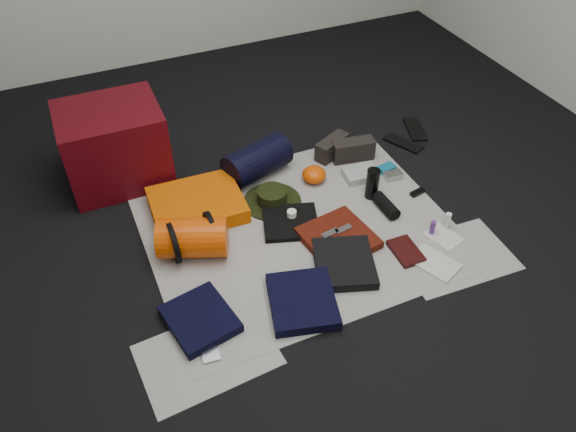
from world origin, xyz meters
name	(u,v)px	position (x,y,z in m)	size (l,w,h in m)	color
floor	(300,232)	(0.00, 0.00, -0.01)	(4.50, 4.50, 0.02)	black
newspaper_mat	(300,230)	(0.00, 0.00, 0.00)	(1.60, 1.30, 0.01)	#B7B4A9
newspaper_sheet_front_left	(207,355)	(-0.70, -0.55, 0.00)	(0.58, 0.40, 0.00)	#B7B4A9
newspaper_sheet_front_right	(455,257)	(0.65, -0.50, 0.00)	(0.58, 0.40, 0.00)	#B7B4A9
red_cabinet	(115,145)	(-0.78, 0.85, 0.23)	(0.56, 0.47, 0.47)	#4B050C
sleeping_pad	(197,205)	(-0.46, 0.37, 0.05)	(0.50, 0.41, 0.09)	#D75802
stuff_sack	(193,238)	(-0.57, 0.07, 0.11)	(0.21, 0.21, 0.35)	#CF4203
sack_strap_left	(173,243)	(-0.67, 0.07, 0.11)	(0.22, 0.22, 0.03)	black
sack_strap_right	(211,232)	(-0.47, 0.07, 0.11)	(0.22, 0.22, 0.03)	black
navy_duffel	(257,161)	(-0.03, 0.55, 0.11)	(0.21, 0.21, 0.40)	black
boonie_brim	(272,201)	(-0.05, 0.27, 0.01)	(0.33, 0.33, 0.01)	black
boonie_crown	(272,196)	(-0.05, 0.27, 0.05)	(0.17, 0.17, 0.07)	black
hiking_boot_left	(332,147)	(0.47, 0.54, 0.07)	(0.24, 0.09, 0.12)	black
hiking_boot_right	(353,150)	(0.57, 0.46, 0.07)	(0.26, 0.10, 0.13)	black
flip_flop_left	(403,143)	(0.95, 0.47, 0.01)	(0.10, 0.26, 0.01)	black
flip_flop_right	(415,129)	(1.11, 0.57, 0.01)	(0.10, 0.27, 0.02)	black
trousers_navy_a	(200,319)	(-0.67, -0.37, 0.03)	(0.28, 0.32, 0.05)	black
trousers_navy_b	(302,301)	(-0.20, -0.47, 0.03)	(0.30, 0.35, 0.05)	black
trousers_charcoal	(344,263)	(0.09, -0.33, 0.03)	(0.29, 0.33, 0.05)	black
black_tshirt	(291,222)	(-0.03, 0.06, 0.02)	(0.30, 0.28, 0.03)	black
red_shirt	(338,238)	(0.15, -0.16, 0.03)	(0.34, 0.34, 0.05)	#4A1208
orange_stuff_sack	(314,175)	(0.25, 0.35, 0.05)	(0.14, 0.14, 0.09)	#CF4203
first_aid_pouch	(360,174)	(0.52, 0.27, 0.03)	(0.19, 0.14, 0.05)	#97A098
water_bottle	(372,184)	(0.49, 0.09, 0.10)	(0.08, 0.08, 0.19)	black
speaker	(386,206)	(0.51, -0.05, 0.04)	(0.07, 0.07, 0.19)	black
compact_camera	(393,176)	(0.70, 0.18, 0.03)	(0.10, 0.06, 0.04)	#A6A7AB
cyan_case	(386,169)	(0.70, 0.26, 0.02)	(0.11, 0.07, 0.03)	#0D6183
toiletry_purple	(433,228)	(0.64, -0.31, 0.05)	(0.03, 0.03, 0.09)	#55277E
toiletry_clear	(447,221)	(0.74, -0.30, 0.05)	(0.03, 0.03, 0.10)	silver
paperback_book	(406,251)	(0.43, -0.38, 0.02)	(0.13, 0.19, 0.03)	black
map_booklet	(435,263)	(0.52, -0.50, 0.01)	(0.16, 0.23, 0.01)	#BABAB1
map_printout	(443,237)	(0.68, -0.36, 0.01)	(0.14, 0.18, 0.01)	#BABAB1
sunglasses	(417,193)	(0.75, 0.00, 0.02)	(0.09, 0.04, 0.02)	black
key_cluster	(211,354)	(-0.69, -0.56, 0.01)	(0.08, 0.08, 0.01)	#A6A7AB
tape_roll	(292,214)	(-0.01, 0.09, 0.05)	(0.05, 0.05, 0.04)	white
energy_bar_a	(330,234)	(0.11, -0.14, 0.06)	(0.10, 0.04, 0.01)	#A6A7AB
energy_bar_b	(343,229)	(0.19, -0.14, 0.06)	(0.10, 0.04, 0.01)	#A6A7AB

